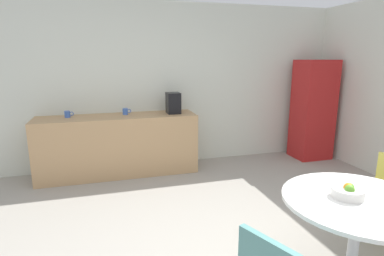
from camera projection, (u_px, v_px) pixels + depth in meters
name	position (u px, v px, depth m)	size (l,w,h in m)	color
wall_back	(163.00, 86.00, 5.06)	(6.00, 0.10, 2.60)	silver
counter_block	(119.00, 145.00, 4.71)	(2.34, 0.60, 0.90)	tan
locker_cabinet	(313.00, 110.00, 5.42)	(0.60, 0.50, 1.71)	#B21E1E
round_table	(357.00, 216.00, 2.30)	(1.10, 1.10, 0.74)	silver
fruit_bowl	(348.00, 192.00, 2.30)	(0.24, 0.24, 0.11)	silver
mug_white	(126.00, 111.00, 4.71)	(0.13, 0.08, 0.09)	#3F66BF
mug_green	(68.00, 114.00, 4.49)	(0.13, 0.08, 0.09)	#3F66BF
coffee_maker	(173.00, 103.00, 4.81)	(0.20, 0.24, 0.32)	black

